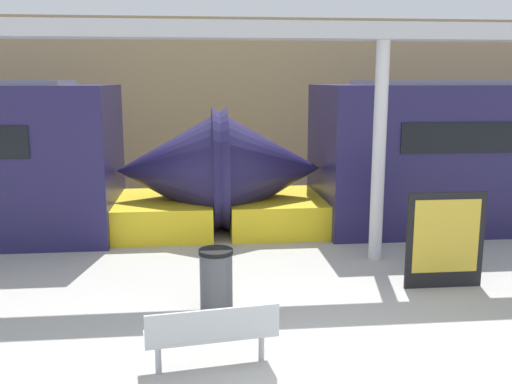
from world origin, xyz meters
The scene contains 6 objects.
station_wall centered at (0.00, 11.81, 2.50)m, with size 56.00×0.20×5.00m, color tan.
bench_near centered at (-1.14, 0.50, 0.46)m, with size 1.52×0.64×0.77m.
trash_bin centered at (-1.03, 2.07, 0.47)m, with size 0.47×0.47×0.93m.
poster_board centered at (2.54, 2.75, 0.77)m, with size 1.23×0.07×1.52m.
support_column_near centered at (1.93, 4.29, 1.93)m, with size 0.24×0.24×3.86m, color silver.
canopy_beam centered at (1.93, 4.29, 4.00)m, with size 28.00×0.60×0.28m, color #B7B7BC.
Camera 1 is at (-1.25, -5.41, 3.20)m, focal length 40.00 mm.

